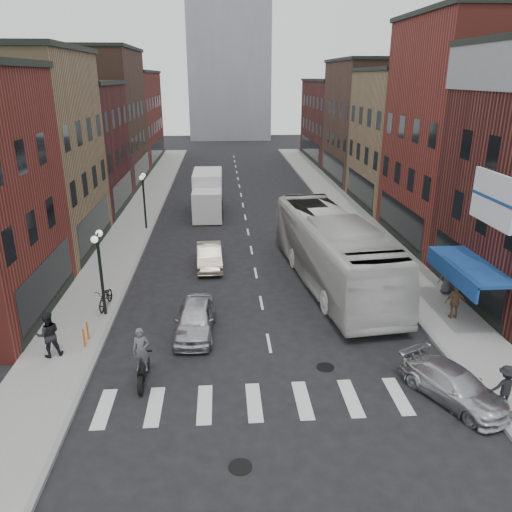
{
  "coord_description": "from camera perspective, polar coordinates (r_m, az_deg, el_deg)",
  "views": [
    {
      "loc": [
        -1.85,
        -17.46,
        10.62
      ],
      "look_at": [
        -0.28,
        4.84,
        2.54
      ],
      "focal_mm": 35.0,
      "sensor_mm": 36.0,
      "label": 1
    }
  ],
  "objects": [
    {
      "name": "curb_car",
      "position": [
        19.03,
        21.71,
        -13.55
      ],
      "size": [
        3.23,
        4.32,
        1.17
      ],
      "primitive_type": "imported",
      "rotation": [
        0.0,
        0.0,
        0.46
      ],
      "color": "silver",
      "rests_on": "ground"
    },
    {
      "name": "motorcycle_rider",
      "position": [
        18.83,
        -12.9,
        -11.28
      ],
      "size": [
        0.61,
        2.18,
        2.22
      ],
      "rotation": [
        0.0,
        0.0,
        0.01
      ],
      "color": "black",
      "rests_on": "ground"
    },
    {
      "name": "streetlamp_near",
      "position": [
        23.46,
        -17.47,
        -0.26
      ],
      "size": [
        0.32,
        1.22,
        4.11
      ],
      "color": "black",
      "rests_on": "ground"
    },
    {
      "name": "bike_rack",
      "position": [
        22.05,
        -18.87,
        -8.47
      ],
      "size": [
        0.08,
        0.68,
        0.8
      ],
      "color": "#D8590C",
      "rests_on": "sidewalk_left"
    },
    {
      "name": "bldg_right_far_b",
      "position": [
        68.77,
        10.52,
        14.99
      ],
      "size": [
        10.3,
        16.2,
        10.3
      ],
      "color": "#3F1716",
      "rests_on": "ground"
    },
    {
      "name": "sedan_left_near",
      "position": [
        21.95,
        -6.97,
        -7.15
      ],
      "size": [
        1.88,
        4.21,
        1.41
      ],
      "primitive_type": "imported",
      "rotation": [
        0.0,
        0.0,
        -0.05
      ],
      "color": "silver",
      "rests_on": "ground"
    },
    {
      "name": "bldg_right_mid_a",
      "position": [
        35.85,
        24.64,
        12.58
      ],
      "size": [
        10.3,
        10.2,
        14.3
      ],
      "color": "maroon",
      "rests_on": "ground"
    },
    {
      "name": "sedan_left_far",
      "position": [
        29.37,
        -5.36,
        -0.02
      ],
      "size": [
        1.59,
        4.12,
        1.34
      ],
      "primitive_type": "imported",
      "rotation": [
        0.0,
        0.0,
        0.04
      ],
      "color": "beige",
      "rests_on": "ground"
    },
    {
      "name": "bldg_right_mid_b",
      "position": [
        45.02,
        18.42,
        12.56
      ],
      "size": [
        10.3,
        10.2,
        11.3
      ],
      "color": "olive",
      "rests_on": "ground"
    },
    {
      "name": "bldg_left_mid_b",
      "position": [
        43.83,
        -21.9,
        11.31
      ],
      "size": [
        10.3,
        10.2,
        10.3
      ],
      "color": "#3F1716",
      "rests_on": "ground"
    },
    {
      "name": "ped_right_b",
      "position": [
        24.5,
        21.81,
        -4.89
      ],
      "size": [
        0.96,
        0.51,
        1.6
      ],
      "primitive_type": "imported",
      "rotation": [
        0.0,
        0.0,
        3.1
      ],
      "color": "brown",
      "rests_on": "sidewalk_right"
    },
    {
      "name": "ped_right_c",
      "position": [
        27.14,
        21.02,
        -2.32
      ],
      "size": [
        0.82,
        0.54,
        1.67
      ],
      "primitive_type": "imported",
      "rotation": [
        0.0,
        0.0,
        3.15
      ],
      "color": "#53565A",
      "rests_on": "sidewalk_right"
    },
    {
      "name": "ground",
      "position": [
        20.52,
        1.76,
        -11.31
      ],
      "size": [
        160.0,
        160.0,
        0.0
      ],
      "primitive_type": "plane",
      "color": "black",
      "rests_on": "ground"
    },
    {
      "name": "curb_left",
      "position": [
        41.18,
        -11.11,
        4.55
      ],
      "size": [
        0.2,
        74.0,
        0.16
      ],
      "primitive_type": "cube",
      "color": "gray",
      "rests_on": "ground"
    },
    {
      "name": "parked_bicycle",
      "position": [
        24.99,
        -16.79,
        -4.55
      ],
      "size": [
        0.81,
        1.95,
        1.0
      ],
      "primitive_type": "imported",
      "rotation": [
        0.0,
        0.0,
        -0.08
      ],
      "color": "black",
      "rests_on": "sidewalk_left"
    },
    {
      "name": "bldg_left_mid_a",
      "position": [
        34.38,
        -26.94,
        10.3
      ],
      "size": [
        10.3,
        10.2,
        12.3
      ],
      "color": "olive",
      "rests_on": "ground"
    },
    {
      "name": "ped_right_a",
      "position": [
        18.99,
        26.61,
        -13.2
      ],
      "size": [
        1.01,
        0.52,
        1.54
      ],
      "primitive_type": "imported",
      "rotation": [
        0.0,
        0.0,
        3.12
      ],
      "color": "black",
      "rests_on": "sidewalk_right"
    },
    {
      "name": "bldg_left_far_b",
      "position": [
        67.92,
        -15.73,
        14.97
      ],
      "size": [
        10.3,
        16.2,
        11.3
      ],
      "color": "maroon",
      "rests_on": "ground"
    },
    {
      "name": "sidewalk_right",
      "position": [
        42.13,
        10.36,
        5.05
      ],
      "size": [
        3.0,
        74.0,
        0.15
      ],
      "primitive_type": "cube",
      "color": "gray",
      "rests_on": "ground"
    },
    {
      "name": "curb_right",
      "position": [
        41.81,
        8.35,
        4.94
      ],
      "size": [
        0.2,
        74.0,
        0.16
      ],
      "primitive_type": "cube",
      "color": "gray",
      "rests_on": "ground"
    },
    {
      "name": "transit_bus",
      "position": [
        26.88,
        8.72,
        0.65
      ],
      "size": [
        4.61,
        13.73,
        3.75
      ],
      "primitive_type": "imported",
      "rotation": [
        0.0,
        0.0,
        0.11
      ],
      "color": "silver",
      "rests_on": "ground"
    },
    {
      "name": "billboard_sign",
      "position": [
        21.25,
        25.64,
        5.72
      ],
      "size": [
        1.52,
        3.0,
        3.7
      ],
      "color": "black",
      "rests_on": "ground"
    },
    {
      "name": "box_truck",
      "position": [
        40.87,
        -5.54,
        7.06
      ],
      "size": [
        2.39,
        7.55,
        3.28
      ],
      "rotation": [
        0.0,
        0.0,
        -0.01
      ],
      "color": "silver",
      "rests_on": "ground"
    },
    {
      "name": "crosswalk_stripes",
      "position": [
        18.03,
        2.75,
        -16.24
      ],
      "size": [
        12.0,
        2.2,
        0.01
      ],
      "primitive_type": "cube",
      "color": "silver",
      "rests_on": "ground"
    },
    {
      "name": "bldg_right_far_a",
      "position": [
        55.27,
        14.19,
        14.66
      ],
      "size": [
        10.3,
        12.2,
        12.3
      ],
      "color": "#482F24",
      "rests_on": "ground"
    },
    {
      "name": "streetlamp_far",
      "position": [
        36.7,
        -12.74,
        7.26
      ],
      "size": [
        0.32,
        1.22,
        4.11
      ],
      "color": "black",
      "rests_on": "ground"
    },
    {
      "name": "bldg_left_far_a",
      "position": [
        54.22,
        -18.68,
        14.68
      ],
      "size": [
        10.3,
        12.2,
        13.3
      ],
      "color": "#482F24",
      "rests_on": "ground"
    },
    {
      "name": "ped_left_solo",
      "position": [
        21.37,
        -22.64,
        -8.27
      ],
      "size": [
        1.05,
        0.83,
        1.89
      ],
      "primitive_type": "imported",
      "rotation": [
        0.0,
        0.0,
        3.52
      ],
      "color": "black",
      "rests_on": "sidewalk_left"
    },
    {
      "name": "sidewalk_left",
      "position": [
        41.38,
        -13.19,
        4.58
      ],
      "size": [
        3.0,
        74.0,
        0.15
      ],
      "primitive_type": "cube",
      "color": "gray",
      "rests_on": "ground"
    },
    {
      "name": "awning_blue",
      "position": [
        24.05,
        22.87,
        -1.17
      ],
      "size": [
        1.8,
        5.0,
        0.78
      ],
      "color": "navy",
      "rests_on": "ground"
    }
  ]
}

